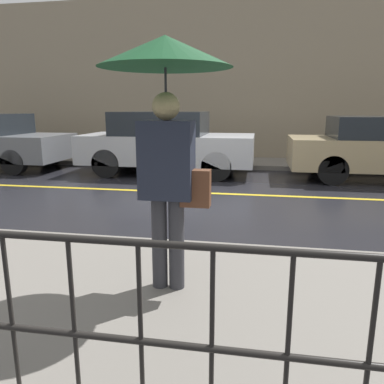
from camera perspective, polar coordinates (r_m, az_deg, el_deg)
The scene contains 8 objects.
ground_plane at distance 7.32m, azimuth 2.96°, elevation -0.21°, with size 80.00×80.00×0.00m, color black.
sidewalk_near at distance 3.22m, azimuth -7.18°, elevation -16.60°, with size 28.00×2.79×0.12m.
sidewalk_far at distance 11.15m, azimuth 5.45°, elevation 4.50°, with size 28.00×1.81×0.12m.
lane_marking at distance 7.32m, azimuth 2.96°, elevation -0.18°, with size 25.20×0.12×0.01m.
building_storefront at distance 12.12m, azimuth 6.12°, elevation 16.56°, with size 28.00×0.30×4.94m.
railing_foreground at distance 1.99m, azimuth -17.76°, elevation -15.66°, with size 12.00×0.04×0.93m.
pedestrian at distance 2.99m, azimuth -3.91°, elevation 14.85°, with size 1.04×1.04×2.04m.
car_silver at distance 9.46m, azimuth -3.97°, elevation 7.52°, with size 4.25×1.80×1.55m.
Camera 1 is at (0.86, -7.09, 1.63)m, focal length 35.00 mm.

